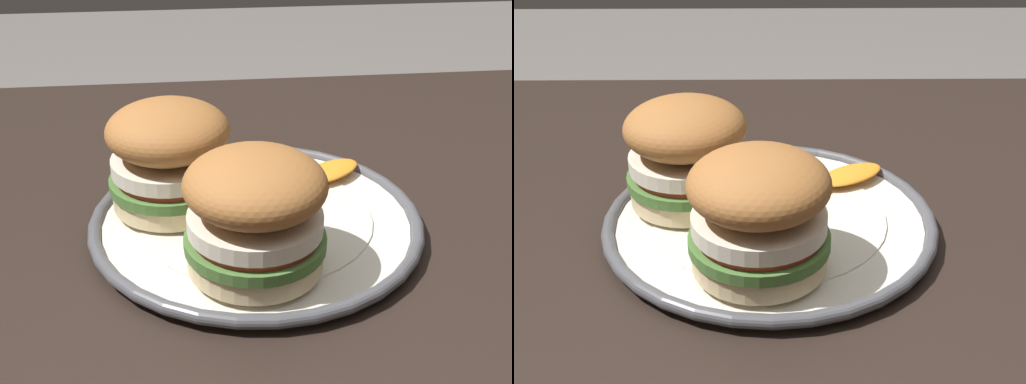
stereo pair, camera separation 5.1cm
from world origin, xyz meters
The scene contains 6 objects.
dining_table centered at (0.00, 0.00, 0.65)m, with size 1.40×0.88×0.75m.
dinner_plate centered at (0.07, -0.02, 0.76)m, with size 0.31×0.31×0.02m.
sandwich_half_left centered at (0.08, 0.06, 0.82)m, with size 0.16×0.16×0.10m.
sandwich_half_right centered at (0.15, -0.05, 0.82)m, with size 0.15×0.15×0.10m.
orange_peel_curled centered at (0.03, -0.08, 0.77)m, with size 0.07×0.07×0.01m.
orange_peel_strip_long centered at (-0.01, -0.09, 0.77)m, with size 0.08×0.07×0.01m.
Camera 2 is at (0.08, 0.51, 1.08)m, focal length 46.96 mm.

